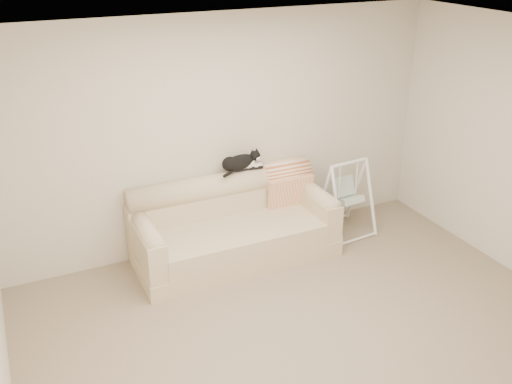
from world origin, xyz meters
The scene contains 8 objects.
ground_plane centered at (0.00, 0.00, 0.00)m, with size 5.00×5.00×0.00m, color #7A6C58.
room_shell centered at (0.00, 0.00, 1.53)m, with size 5.04×4.04×2.60m.
sofa centered at (-0.08, 1.62, 0.35)m, with size 2.20×0.93×0.90m.
remote_a centered at (0.14, 1.86, 0.91)m, with size 0.18×0.05×0.03m.
remote_b centered at (0.30, 1.84, 0.91)m, with size 0.17×0.07×0.02m.
tuxedo_cat centered at (0.12, 1.85, 1.00)m, with size 0.54×0.31×0.22m.
throw_blanket centered at (0.68, 1.84, 0.72)m, with size 0.56×0.38×0.58m.
baby_swing centered at (1.37, 1.57, 0.45)m, with size 0.61×0.64×0.91m.
Camera 1 is at (-2.21, -3.51, 3.32)m, focal length 40.00 mm.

